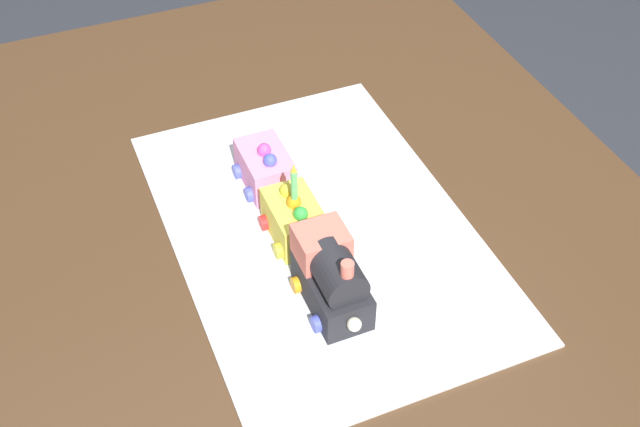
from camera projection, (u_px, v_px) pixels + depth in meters
dining_table at (320, 296)px, 1.18m from camera, size 1.40×1.00×0.74m
cake_board at (320, 230)px, 1.13m from camera, size 0.60×0.40×0.00m
cake_locomotive at (332, 276)px, 1.00m from camera, size 0.14×0.08×0.12m
cake_car_caboose_lemon at (294, 219)px, 1.10m from camera, size 0.10×0.08×0.07m
cake_car_hopper_bubblegum at (265, 168)px, 1.18m from camera, size 0.10×0.08×0.07m
birthday_candle at (294, 182)px, 1.05m from camera, size 0.01×0.01×0.06m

